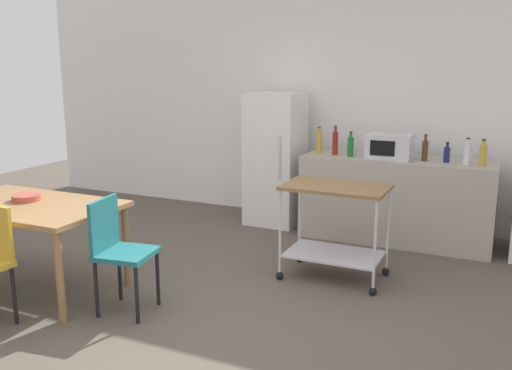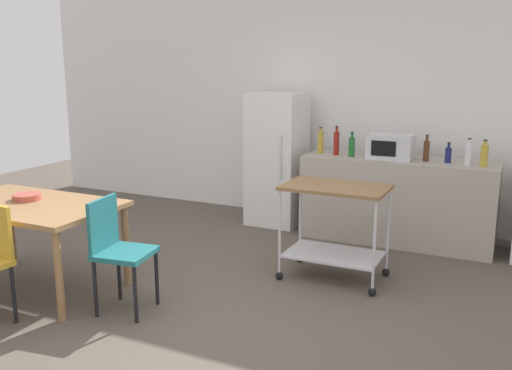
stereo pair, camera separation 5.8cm
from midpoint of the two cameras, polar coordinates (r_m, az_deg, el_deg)
The scene contains 16 objects.
ground_plane at distance 4.35m, azimuth -5.33°, elevation -13.62°, with size 12.00×12.00×0.00m, color brown.
back_wall at distance 6.86m, azimuth 8.39°, elevation 8.50°, with size 8.40×0.12×2.90m, color white.
kitchen_counter at distance 6.22m, azimuth 14.36°, elevation -1.50°, with size 2.00×0.64×0.90m, color #A89E8E.
dining_table at distance 5.09m, azimuth -21.73°, elevation -2.55°, with size 1.50×0.90×0.75m.
chair_teal at distance 4.46m, azimuth -13.50°, elevation -6.06°, with size 0.45×0.45×0.89m.
refrigerator at distance 6.67m, azimuth 2.40°, elevation 2.66°, with size 0.60×0.63×1.55m.
kitchen_cart at distance 5.01m, azimuth 8.31°, elevation -3.16°, with size 0.91×0.57×0.85m.
bottle_soy_sauce at distance 6.30m, azimuth 6.80°, elevation 4.33°, with size 0.06×0.06×0.30m.
bottle_hot_sauce at distance 6.23m, azimuth 8.41°, elevation 4.26°, with size 0.06×0.06×0.32m.
bottle_vinegar at distance 6.15m, azimuth 9.93°, elevation 3.87°, with size 0.07×0.07×0.27m.
microwave at distance 6.09m, azimuth 13.78°, elevation 3.81°, with size 0.46×0.35×0.26m.
bottle_wine at distance 6.04m, azimuth 17.13°, elevation 3.37°, with size 0.06×0.06×0.27m.
bottle_sparkling_water at distance 6.02m, azimuth 19.15°, elevation 2.93°, with size 0.06×0.06×0.21m.
bottle_olive_oil at distance 5.93m, azimuth 20.98°, elevation 2.97°, with size 0.07×0.07×0.27m.
bottle_sesame_oil at distance 5.92m, azimuth 22.38°, elevation 2.81°, with size 0.07×0.07×0.26m.
fruit_bowl at distance 5.17m, azimuth -21.90°, elevation -1.12°, with size 0.24×0.24×0.05m, color #B24C3F.
Camera 2 is at (2.06, -3.33, 1.91)m, focal length 39.50 mm.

